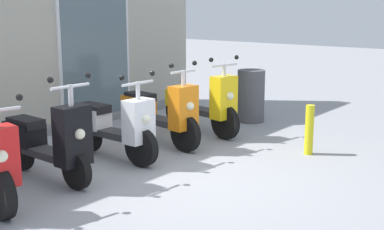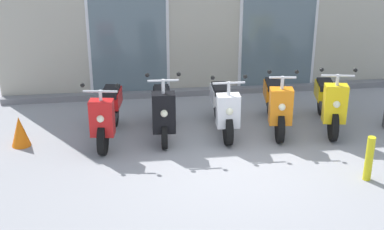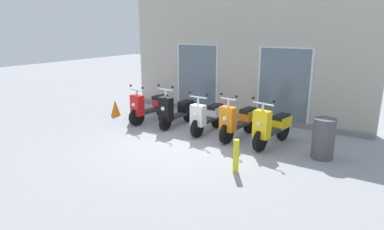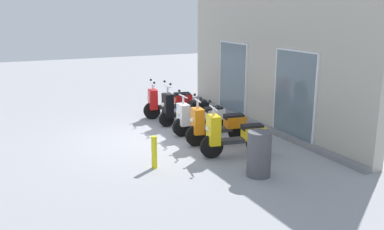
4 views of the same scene
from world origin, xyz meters
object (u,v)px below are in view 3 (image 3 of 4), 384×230
object	(u,v)px
scooter_yellow	(272,127)
traffic_cone	(115,108)
scooter_orange	(239,121)
curb_bollard	(236,156)
scooter_red	(150,107)
trash_bin	(323,139)
scooter_white	(207,116)
scooter_black	(176,110)

from	to	relation	value
scooter_yellow	traffic_cone	world-z (taller)	scooter_yellow
scooter_orange	curb_bollard	size ratio (longest dim) A/B	2.37
scooter_red	trash_bin	bearing A→B (deg)	-1.57
scooter_orange	curb_bollard	bearing A→B (deg)	-65.81
scooter_red	scooter_white	distance (m)	2.01
scooter_red	trash_bin	size ratio (longest dim) A/B	1.75
scooter_white	curb_bollard	bearing A→B (deg)	-47.10
scooter_orange	traffic_cone	world-z (taller)	scooter_orange
trash_bin	scooter_orange	bearing A→B (deg)	174.10
scooter_white	curb_bollard	distance (m)	2.69
scooter_red	scooter_yellow	xyz separation A→B (m)	(3.89, 0.01, 0.00)
scooter_black	scooter_orange	bearing A→B (deg)	0.30
scooter_red	scooter_yellow	distance (m)	3.89
scooter_black	traffic_cone	size ratio (longest dim) A/B	3.00
scooter_orange	trash_bin	world-z (taller)	scooter_orange
scooter_black	scooter_yellow	bearing A→B (deg)	-1.28
scooter_orange	curb_bollard	xyz separation A→B (m)	(0.89, -1.97, -0.13)
scooter_red	scooter_yellow	world-z (taller)	scooter_yellow
curb_bollard	scooter_yellow	bearing A→B (deg)	88.42
trash_bin	curb_bollard	distance (m)	2.18
traffic_cone	curb_bollard	bearing A→B (deg)	-19.24
scooter_white	trash_bin	world-z (taller)	scooter_white
scooter_orange	traffic_cone	bearing A→B (deg)	-178.41
traffic_cone	trash_bin	distance (m)	6.60
scooter_orange	trash_bin	distance (m)	2.20
scooter_yellow	curb_bollard	world-z (taller)	scooter_yellow
scooter_red	scooter_black	size ratio (longest dim) A/B	1.03
scooter_black	scooter_yellow	distance (m)	2.94
scooter_red	scooter_black	bearing A→B (deg)	4.52
scooter_orange	trash_bin	size ratio (longest dim) A/B	1.80
scooter_white	trash_bin	distance (m)	3.14
scooter_black	curb_bollard	size ratio (longest dim) A/B	2.23
trash_bin	curb_bollard	size ratio (longest dim) A/B	1.32
scooter_red	curb_bollard	world-z (taller)	scooter_red
scooter_yellow	scooter_orange	bearing A→B (deg)	175.34
scooter_red	curb_bollard	distance (m)	4.28
scooter_black	scooter_white	size ratio (longest dim) A/B	1.00
curb_bollard	scooter_white	bearing A→B (deg)	132.90
curb_bollard	traffic_cone	bearing A→B (deg)	160.76
scooter_white	curb_bollard	xyz separation A→B (m)	(1.83, -1.97, -0.11)
scooter_red	traffic_cone	distance (m)	1.48
curb_bollard	scooter_red	bearing A→B (deg)	153.81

